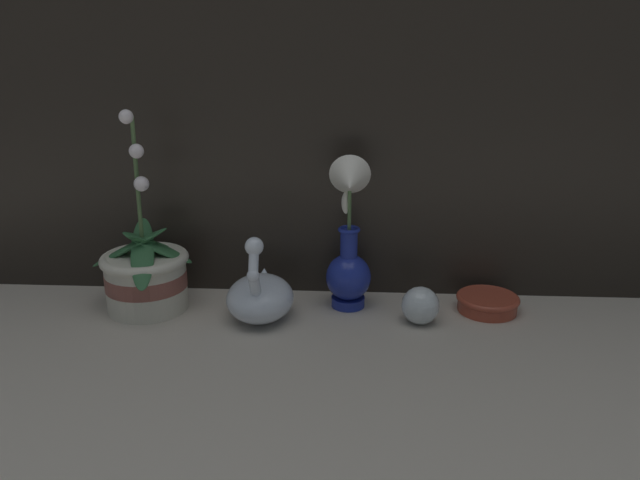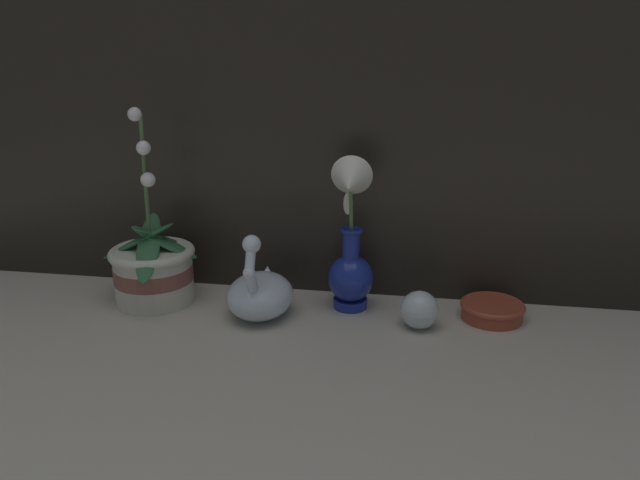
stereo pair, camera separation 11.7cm
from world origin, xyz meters
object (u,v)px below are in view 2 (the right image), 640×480
at_px(orchid_potted_plant, 153,267).
at_px(swan_figurine, 261,292).
at_px(glass_sphere, 419,310).
at_px(blue_vase, 350,251).
at_px(amber_dish, 492,309).

distance_m(orchid_potted_plant, swan_figurine, 0.23).
bearing_deg(glass_sphere, orchid_potted_plant, 175.93).
height_order(swan_figurine, blue_vase, blue_vase).
height_order(swan_figurine, amber_dish, swan_figurine).
relative_size(orchid_potted_plant, glass_sphere, 5.48).
bearing_deg(orchid_potted_plant, glass_sphere, -4.07).
relative_size(glass_sphere, amber_dish, 0.58).
distance_m(swan_figurine, amber_dish, 0.45).
xyz_separation_m(orchid_potted_plant, blue_vase, (0.40, 0.02, 0.05)).
relative_size(swan_figurine, blue_vase, 0.58).
bearing_deg(orchid_potted_plant, amber_dish, 2.06).
xyz_separation_m(glass_sphere, amber_dish, (0.14, 0.06, -0.02)).
distance_m(orchid_potted_plant, blue_vase, 0.40).
bearing_deg(swan_figurine, blue_vase, 17.91).
height_order(blue_vase, amber_dish, blue_vase).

